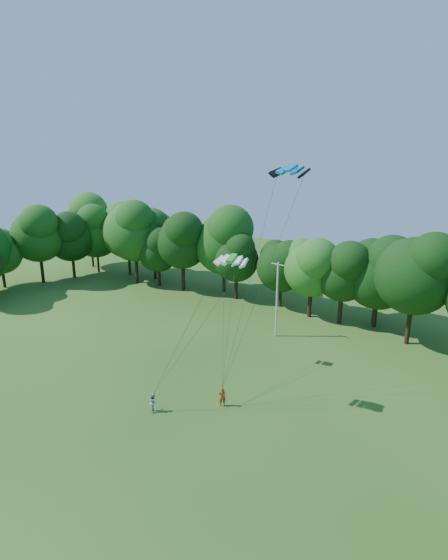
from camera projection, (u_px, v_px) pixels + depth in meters
The scene contains 9 objects.
ground at pixel (89, 492), 26.89m from camera, with size 160.00×160.00×0.00m, color #274E15.
utility_pole at pixel (277, 299), 48.81m from camera, with size 1.73×0.32×8.68m.
kite_flyer_left at pixel (222, 397), 35.93m from camera, with size 0.61×0.40×1.68m, color #B23217.
kite_flyer_right at pixel (153, 402), 35.20m from camera, with size 0.78×0.61×1.60m, color #94AECD.
kite_teal at pixel (291, 168), 34.75m from camera, with size 3.27×1.71×0.63m.
kite_green at pixel (232, 258), 32.95m from camera, with size 2.64×1.50×0.50m.
kite_pink at pixel (230, 261), 40.81m from camera, with size 1.69×1.04×0.31m.
tree_back_west at pixel (153, 229), 70.90m from camera, with size 9.12×9.12×13.26m.
tree_back_center at pixel (380, 265), 50.66m from camera, with size 8.48×8.48×12.34m.
Camera 1 is at (19.43, -13.57, 20.05)m, focal length 28.00 mm.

